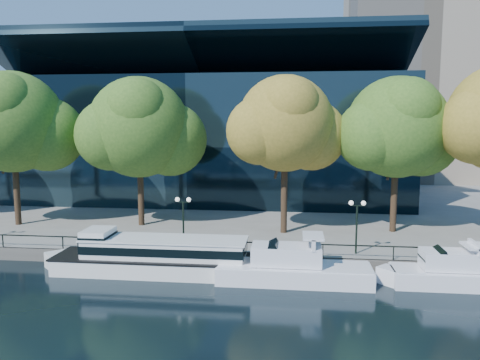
# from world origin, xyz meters

# --- Properties ---
(ground) EXTENTS (160.00, 160.00, 0.00)m
(ground) POSITION_xyz_m (0.00, 0.00, 0.00)
(ground) COLOR black
(ground) RESTS_ON ground
(promenade) EXTENTS (90.00, 67.08, 1.00)m
(promenade) POSITION_xyz_m (0.00, 36.38, 0.50)
(promenade) COLOR slate
(promenade) RESTS_ON ground
(railing) EXTENTS (88.20, 0.08, 0.99)m
(railing) POSITION_xyz_m (0.00, 3.25, 1.94)
(railing) COLOR black
(railing) RESTS_ON promenade
(convention_building) EXTENTS (50.00, 24.57, 21.43)m
(convention_building) POSITION_xyz_m (-4.00, 31.79, 8.51)
(convention_building) COLOR black
(convention_building) RESTS_ON ground
(tour_boat) EXTENTS (16.38, 3.65, 3.11)m
(tour_boat) POSITION_xyz_m (-2.20, 1.32, 1.32)
(tour_boat) COLOR silver
(tour_boat) RESTS_ON ground
(cruiser_near) EXTENTS (11.52, 2.97, 3.34)m
(cruiser_near) POSITION_xyz_m (7.44, 0.46, 1.04)
(cruiser_near) COLOR white
(cruiser_near) RESTS_ON ground
(cruiser_far) EXTENTS (9.40, 2.60, 3.07)m
(cruiser_far) POSITION_xyz_m (18.21, 0.85, 0.97)
(cruiser_far) COLOR white
(cruiser_far) RESTS_ON ground
(tree_1) EXTENTS (11.83, 9.70, 14.51)m
(tree_1) POSITION_xyz_m (-18.24, 10.84, 10.58)
(tree_1) COLOR black
(tree_1) RESTS_ON promenade
(tree_2) EXTENTS (11.74, 9.62, 13.98)m
(tree_2) POSITION_xyz_m (-6.41, 12.01, 10.09)
(tree_2) COLOR black
(tree_2) RESTS_ON promenade
(tree_3) EXTENTS (10.48, 8.59, 13.85)m
(tree_3) POSITION_xyz_m (7.16, 10.50, 10.48)
(tree_3) COLOR black
(tree_3) RESTS_ON promenade
(tree_4) EXTENTS (11.11, 9.11, 13.77)m
(tree_4) POSITION_xyz_m (16.92, 12.05, 10.14)
(tree_4) COLOR black
(tree_4) RESTS_ON promenade
(lamp_1) EXTENTS (1.26, 0.36, 4.03)m
(lamp_1) POSITION_xyz_m (-0.68, 4.50, 3.98)
(lamp_1) COLOR black
(lamp_1) RESTS_ON promenade
(lamp_2) EXTENTS (1.26, 0.36, 4.03)m
(lamp_2) POSITION_xyz_m (12.52, 4.50, 3.98)
(lamp_2) COLOR black
(lamp_2) RESTS_ON promenade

